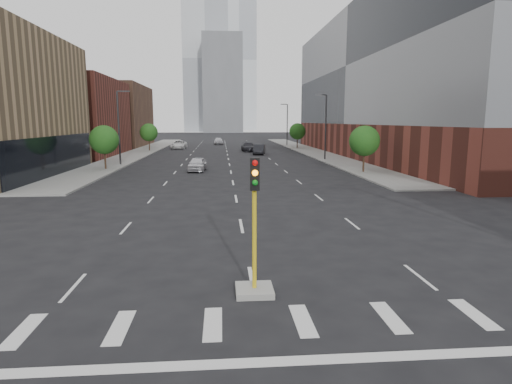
{
  "coord_description": "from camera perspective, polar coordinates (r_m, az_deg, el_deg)",
  "views": [
    {
      "loc": [
        -1.01,
        -4.03,
        5.51
      ],
      "look_at": [
        0.45,
        13.88,
        2.5
      ],
      "focal_mm": 30.0,
      "sensor_mm": 36.0,
      "label": 1
    }
  ],
  "objects": [
    {
      "name": "sidewalk_left_far",
      "position": [
        79.46,
        -14.84,
        5.27
      ],
      "size": [
        5.0,
        92.0,
        0.15
      ],
      "primitive_type": "cube",
      "color": "gray",
      "rests_on": "ground"
    },
    {
      "name": "sidewalk_right_far",
      "position": [
        79.84,
        6.97,
        5.54
      ],
      "size": [
        5.0,
        92.0,
        0.15
      ],
      "primitive_type": "cube",
      "color": "gray",
      "rests_on": "ground"
    },
    {
      "name": "building_left_far_a",
      "position": [
        74.87,
        -25.7,
        8.96
      ],
      "size": [
        20.0,
        22.0,
        12.0
      ],
      "primitive_type": "cube",
      "color": "brown",
      "rests_on": "ground"
    },
    {
      "name": "building_left_far_b",
      "position": [
        99.62,
        -20.35,
        9.5
      ],
      "size": [
        20.0,
        24.0,
        13.0
      ],
      "primitive_type": "cube",
      "color": "brown",
      "rests_on": "ground"
    },
    {
      "name": "building_right_main",
      "position": [
        71.13,
        21.37,
        13.3
      ],
      "size": [
        24.0,
        70.0,
        22.0
      ],
      "color": "brown",
      "rests_on": "ground"
    },
    {
      "name": "tower_left",
      "position": [
        226.07,
        -6.66,
        16.94
      ],
      "size": [
        22.0,
        22.0,
        70.0
      ],
      "primitive_type": "cube",
      "color": "#B2B7BC",
      "rests_on": "ground"
    },
    {
      "name": "tower_right",
      "position": [
        266.5,
        -2.33,
        16.94
      ],
      "size": [
        20.0,
        20.0,
        80.0
      ],
      "primitive_type": "cube",
      "color": "#B2B7BC",
      "rests_on": "ground"
    },
    {
      "name": "tower_mid",
      "position": [
        204.69,
        -4.48,
        14.1
      ],
      "size": [
        18.0,
        18.0,
        44.0
      ],
      "primitive_type": "cube",
      "color": "slate",
      "rests_on": "ground"
    },
    {
      "name": "median_traffic_signal",
      "position": [
        13.8,
        -0.2,
        -9.68
      ],
      "size": [
        1.2,
        1.2,
        4.4
      ],
      "color": "#999993",
      "rests_on": "ground"
    },
    {
      "name": "streetlight_right_a",
      "position": [
        60.76,
        9.2,
        8.92
      ],
      "size": [
        1.6,
        0.22,
        9.07
      ],
      "color": "#2D2D30",
      "rests_on": "ground"
    },
    {
      "name": "streetlight_right_b",
      "position": [
        95.13,
        4.13,
        9.19
      ],
      "size": [
        1.6,
        0.22,
        9.07
      ],
      "color": "#2D2D30",
      "rests_on": "ground"
    },
    {
      "name": "streetlight_left",
      "position": [
        55.43,
        -17.77,
        8.55
      ],
      "size": [
        1.6,
        0.22,
        9.07
      ],
      "color": "#2D2D30",
      "rests_on": "ground"
    },
    {
      "name": "tree_left_near",
      "position": [
        50.76,
        -19.6,
        6.58
      ],
      "size": [
        3.2,
        3.2,
        4.85
      ],
      "color": "#382619",
      "rests_on": "ground"
    },
    {
      "name": "tree_left_far",
      "position": [
        80.12,
        -14.1,
        7.72
      ],
      "size": [
        3.2,
        3.2,
        4.85
      ],
      "color": "#382619",
      "rests_on": "ground"
    },
    {
      "name": "tree_right_near",
      "position": [
        46.56,
        14.26,
        6.62
      ],
      "size": [
        3.2,
        3.2,
        4.85
      ],
      "color": "#382619",
      "rests_on": "ground"
    },
    {
      "name": "tree_right_far",
      "position": [
        85.38,
        5.54,
        8.05
      ],
      "size": [
        3.2,
        3.2,
        4.85
      ],
      "color": "#382619",
      "rests_on": "ground"
    },
    {
      "name": "car_near_left",
      "position": [
        47.62,
        -7.84,
        3.71
      ],
      "size": [
        2.19,
        4.64,
        1.53
      ],
      "primitive_type": "imported",
      "rotation": [
        0.0,
        0.0,
        -0.09
      ],
      "color": "silver",
      "rests_on": "ground"
    },
    {
      "name": "car_mid_right",
      "position": [
        70.68,
        0.43,
        5.71
      ],
      "size": [
        2.54,
        5.22,
        1.65
      ],
      "primitive_type": "imported",
      "rotation": [
        0.0,
        0.0,
        -0.16
      ],
      "color": "black",
      "rests_on": "ground"
    },
    {
      "name": "car_far_left",
      "position": [
        86.38,
        -10.25,
        6.24
      ],
      "size": [
        2.94,
        5.97,
        1.63
      ],
      "primitive_type": "imported",
      "rotation": [
        0.0,
        0.0,
        -0.04
      ],
      "color": "white",
      "rests_on": "ground"
    },
    {
      "name": "car_deep_right",
      "position": [
        77.67,
        -1.03,
        6.04
      ],
      "size": [
        2.47,
        5.7,
        1.63
      ],
      "primitive_type": "imported",
      "rotation": [
        0.0,
        0.0,
        0.03
      ],
      "color": "black",
      "rests_on": "ground"
    },
    {
      "name": "car_distant",
      "position": [
        100.05,
        -5.04,
        6.8
      ],
      "size": [
        2.26,
        5.04,
        1.68
      ],
      "primitive_type": "imported",
      "rotation": [
        0.0,
        0.0,
        0.06
      ],
      "color": "silver",
      "rests_on": "ground"
    }
  ]
}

